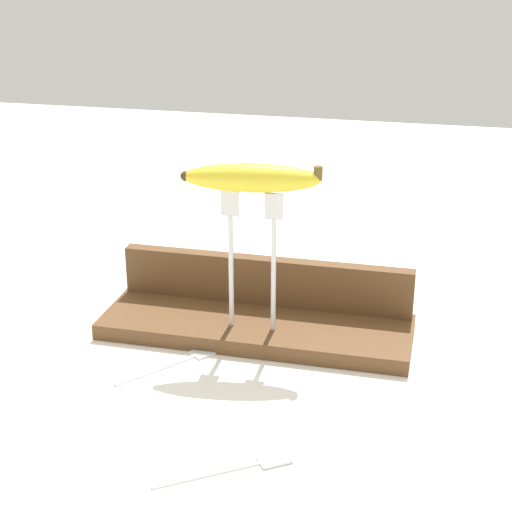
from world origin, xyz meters
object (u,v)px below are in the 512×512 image
(banana_chunk_near, at_px, (208,275))
(fork_fallen_near, at_px, (242,465))
(fork_stand_center, at_px, (252,249))
(fork_fallen_far, at_px, (181,359))
(banana_raised_center, at_px, (252,178))

(banana_chunk_near, bearing_deg, fork_fallen_near, -68.80)
(fork_stand_center, distance_m, fork_fallen_far, 0.18)
(banana_raised_center, bearing_deg, fork_fallen_far, -134.41)
(fork_stand_center, relative_size, banana_chunk_near, 3.34)
(banana_raised_center, relative_size, banana_chunk_near, 3.17)
(fork_stand_center, xyz_separation_m, fork_fallen_far, (-0.08, -0.08, -0.14))
(fork_stand_center, relative_size, fork_fallen_near, 1.44)
(fork_fallen_near, distance_m, fork_fallen_far, 0.25)
(fork_fallen_near, distance_m, banana_chunk_near, 0.50)
(banana_raised_center, bearing_deg, fork_stand_center, 8.44)
(fork_fallen_far, bearing_deg, banana_chunk_near, 98.71)
(fork_stand_center, distance_m, fork_fallen_near, 0.33)
(fork_stand_center, distance_m, banana_chunk_near, 0.24)
(fork_fallen_far, relative_size, banana_chunk_near, 2.27)
(banana_raised_center, xyz_separation_m, fork_fallen_far, (-0.08, -0.08, -0.24))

